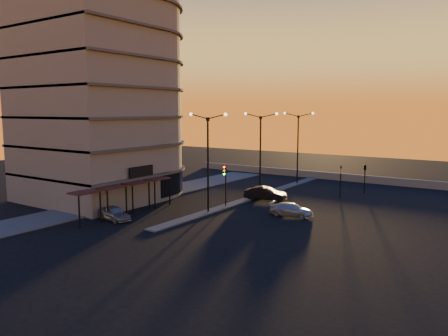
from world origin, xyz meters
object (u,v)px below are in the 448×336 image
streetlamp_mid (260,147)px  car_hatchback (114,213)px  traffic_light_main (225,179)px  car_wagon (291,210)px  car_sedan (265,194)px

streetlamp_mid → car_hatchback: (-5.20, -17.08, -4.95)m
traffic_light_main → car_wagon: (7.21, 0.32, -2.29)m
traffic_light_main → car_hatchback: 11.45m
car_sedan → streetlamp_mid: bearing=32.6°
streetlamp_mid → car_wagon: bearing=-43.4°
car_hatchback → car_wagon: (12.41, 10.27, -0.04)m
traffic_light_main → car_sedan: size_ratio=0.94×
streetlamp_mid → car_sedan: (1.75, -1.91, -4.85)m
car_sedan → car_wagon: car_sedan is taller
car_wagon → streetlamp_mid: bearing=41.9°
streetlamp_mid → car_wagon: (7.21, -6.80, -5.00)m
streetlamp_mid → traffic_light_main: (0.00, -7.13, -2.70)m
car_sedan → car_wagon: bearing=-141.7°
streetlamp_mid → car_hatchback: 18.53m
traffic_light_main → car_wagon: 7.57m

